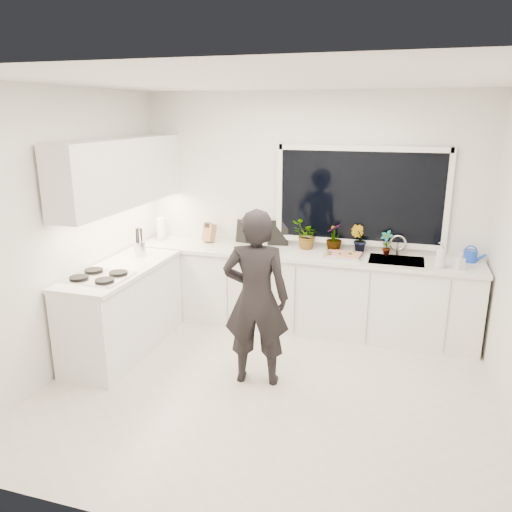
% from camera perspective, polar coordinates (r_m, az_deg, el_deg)
% --- Properties ---
extents(floor, '(4.00, 3.50, 0.02)m').
position_cam_1_polar(floor, '(4.78, 1.19, -15.02)').
color(floor, beige).
rests_on(floor, ground).
extents(wall_back, '(4.00, 0.02, 2.70)m').
position_cam_1_polar(wall_back, '(5.91, 5.92, 5.21)').
color(wall_back, white).
rests_on(wall_back, ground).
extents(wall_left, '(0.02, 3.50, 2.70)m').
position_cam_1_polar(wall_left, '(5.14, -20.85, 2.57)').
color(wall_left, white).
rests_on(wall_left, ground).
extents(ceiling, '(4.00, 3.50, 0.02)m').
position_cam_1_polar(ceiling, '(4.10, 1.43, 19.59)').
color(ceiling, white).
rests_on(ceiling, wall_back).
extents(window, '(1.80, 0.02, 1.00)m').
position_cam_1_polar(window, '(5.76, 11.81, 6.69)').
color(window, black).
rests_on(window, wall_back).
extents(base_cabinets_back, '(3.92, 0.58, 0.88)m').
position_cam_1_polar(base_cabinets_back, '(5.86, 5.07, -4.11)').
color(base_cabinets_back, white).
rests_on(base_cabinets_back, floor).
extents(base_cabinets_left, '(0.58, 1.60, 0.88)m').
position_cam_1_polar(base_cabinets_left, '(5.49, -14.86, -6.05)').
color(base_cabinets_left, white).
rests_on(base_cabinets_left, floor).
extents(countertop_back, '(3.94, 0.62, 0.04)m').
position_cam_1_polar(countertop_back, '(5.71, 5.17, 0.19)').
color(countertop_back, silver).
rests_on(countertop_back, base_cabinets_back).
extents(countertop_left, '(0.62, 1.60, 0.04)m').
position_cam_1_polar(countertop_left, '(5.34, -15.21, -1.46)').
color(countertop_left, silver).
rests_on(countertop_left, base_cabinets_left).
extents(upper_cabinets, '(0.34, 2.10, 0.70)m').
position_cam_1_polar(upper_cabinets, '(5.50, -15.10, 9.20)').
color(upper_cabinets, white).
rests_on(upper_cabinets, wall_left).
extents(sink, '(0.58, 0.42, 0.14)m').
position_cam_1_polar(sink, '(5.62, 15.71, -0.94)').
color(sink, silver).
rests_on(sink, countertop_back).
extents(faucet, '(0.03, 0.03, 0.22)m').
position_cam_1_polar(faucet, '(5.77, 15.89, 1.14)').
color(faucet, silver).
rests_on(faucet, countertop_back).
extents(stovetop, '(0.56, 0.48, 0.03)m').
position_cam_1_polar(stovetop, '(5.06, -17.50, -2.20)').
color(stovetop, black).
rests_on(stovetop, countertop_left).
extents(person, '(0.66, 0.49, 1.66)m').
position_cam_1_polar(person, '(4.55, 0.00, -4.86)').
color(person, black).
rests_on(person, floor).
extents(pizza_tray, '(0.43, 0.33, 0.03)m').
position_cam_1_polar(pizza_tray, '(5.61, 9.98, 0.08)').
color(pizza_tray, silver).
rests_on(pizza_tray, countertop_back).
extents(pizza, '(0.39, 0.29, 0.01)m').
position_cam_1_polar(pizza, '(5.60, 9.99, 0.25)').
color(pizza, '#B53C18').
rests_on(pizza, pizza_tray).
extents(watering_can, '(0.18, 0.18, 0.13)m').
position_cam_1_polar(watering_can, '(5.79, 23.27, 0.01)').
color(watering_can, blue).
rests_on(watering_can, countertop_back).
extents(paper_towel_roll, '(0.11, 0.11, 0.26)m').
position_cam_1_polar(paper_towel_roll, '(6.37, -10.79, 3.05)').
color(paper_towel_roll, white).
rests_on(paper_towel_roll, countertop_back).
extents(knife_block, '(0.15, 0.13, 0.22)m').
position_cam_1_polar(knife_block, '(6.15, -5.36, 2.60)').
color(knife_block, olive).
rests_on(knife_block, countertop_back).
extents(utensil_crock, '(0.14, 0.14, 0.16)m').
position_cam_1_polar(utensil_crock, '(5.69, -13.12, 0.82)').
color(utensil_crock, silver).
rests_on(utensil_crock, countertop_left).
extents(picture_frame_large, '(0.22, 0.07, 0.28)m').
position_cam_1_polar(picture_frame_large, '(6.09, -1.33, 2.83)').
color(picture_frame_large, black).
rests_on(picture_frame_large, countertop_back).
extents(picture_frame_small, '(0.25, 0.07, 0.30)m').
position_cam_1_polar(picture_frame_small, '(5.97, 2.53, 2.65)').
color(picture_frame_small, black).
rests_on(picture_frame_small, countertop_back).
extents(herb_plants, '(1.19, 0.40, 0.33)m').
position_cam_1_polar(herb_plants, '(5.78, 8.14, 2.16)').
color(herb_plants, '#26662D').
rests_on(herb_plants, countertop_back).
extents(soap_bottles, '(0.32, 0.15, 0.27)m').
position_cam_1_polar(soap_bottles, '(5.45, 20.90, -0.05)').
color(soap_bottles, '#D8BF66').
rests_on(soap_bottles, countertop_back).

